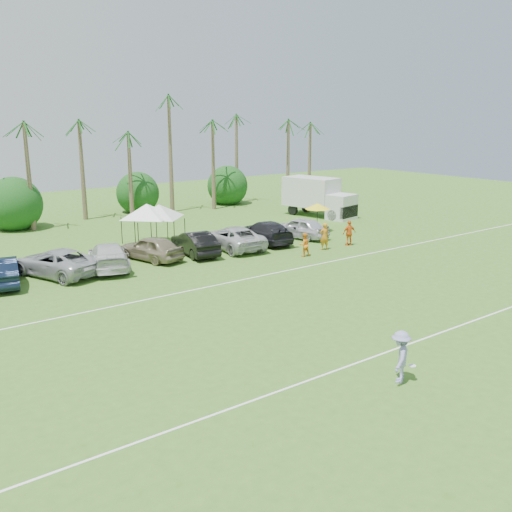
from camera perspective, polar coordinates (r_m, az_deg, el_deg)
ground at (r=23.51m, az=17.91°, el=-10.28°), size 120.00×120.00×0.00m
field_lines at (r=28.46m, az=4.75°, el=-5.31°), size 80.00×12.10×0.01m
palm_tree_4 at (r=52.01m, az=-21.54°, el=10.95°), size 2.40×2.40×8.90m
palm_tree_5 at (r=53.19m, az=-17.39°, el=12.27°), size 2.40×2.40×9.90m
palm_tree_6 at (r=54.65m, az=-13.40°, el=13.45°), size 2.40×2.40×10.90m
palm_tree_7 at (r=56.37m, az=-9.61°, el=14.50°), size 2.40×2.40×11.90m
palm_tree_8 at (r=58.86m, az=-5.08°, el=12.09°), size 2.40×2.40×8.90m
palm_tree_9 at (r=61.60m, az=-1.03°, el=13.04°), size 2.40×2.40×9.90m
palm_tree_10 at (r=64.63m, az=2.68°, el=13.84°), size 2.40×2.40×10.90m
palm_tree_11 at (r=67.23m, az=5.42°, el=14.52°), size 2.40×2.40×11.90m
bush_tree_1 at (r=53.00m, az=-23.36°, el=4.62°), size 4.00×4.00×4.00m
bush_tree_2 at (r=56.89m, az=-11.53°, el=6.05°), size 4.00×4.00×4.00m
bush_tree_3 at (r=61.75m, az=-3.07°, el=6.92°), size 4.00×4.00×4.00m
sideline_player_a at (r=40.71m, az=6.85°, el=1.96°), size 0.80×0.62×1.94m
sideline_player_b at (r=38.73m, az=4.85°, el=1.13°), size 0.91×0.79×1.60m
sideline_player_c at (r=42.35m, az=9.30°, el=2.28°), size 1.15×0.66×1.85m
box_truck at (r=54.18m, az=6.27°, el=6.00°), size 3.98×7.36×3.59m
canopy_tent_left at (r=42.42m, az=-10.90°, el=5.14°), size 4.39×4.39×3.55m
canopy_tent_right at (r=42.71m, az=-9.71°, el=5.10°), size 4.22×4.22×3.42m
market_umbrella at (r=46.88m, az=6.17°, el=4.98°), size 2.11×2.11×2.35m
frisbee_player at (r=21.34m, az=14.23°, el=-9.74°), size 1.43×1.28×1.93m
parked_car_1 at (r=35.12m, az=-24.10°, el=-1.39°), size 2.72×5.19×1.63m
parked_car_2 at (r=35.98m, az=-19.34°, el=-0.60°), size 4.68×6.44×1.63m
parked_car_3 at (r=36.64m, az=-14.55°, el=0.00°), size 3.88×6.04×1.63m
parked_car_4 at (r=38.20m, az=-10.47°, el=0.79°), size 3.22×5.13×1.63m
parked_car_5 at (r=39.25m, az=-6.12°, el=1.30°), size 2.34×5.12×1.63m
parked_car_6 at (r=40.80m, az=-2.30°, el=1.85°), size 3.24×6.09×1.63m
parked_car_7 at (r=42.77m, az=0.96°, el=2.43°), size 3.10×5.89×1.63m
parked_car_8 at (r=44.50m, az=4.36°, el=2.85°), size 3.02×5.10×1.63m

